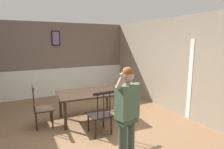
% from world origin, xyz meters
% --- Properties ---
extents(ground_plane, '(7.31, 7.31, 0.00)m').
position_xyz_m(ground_plane, '(0.00, 0.00, 0.00)').
color(ground_plane, '#846042').
extents(room_back_partition, '(5.22, 0.17, 2.71)m').
position_xyz_m(room_back_partition, '(-0.00, 3.33, 1.30)').
color(room_back_partition, '#756056').
rests_on(room_back_partition, ground_plane).
extents(room_right_partition, '(0.13, 6.64, 2.71)m').
position_xyz_m(room_right_partition, '(2.61, -0.00, 1.35)').
color(room_right_partition, gray).
rests_on(room_right_partition, ground_plane).
extents(dining_table, '(1.62, 1.10, 0.73)m').
position_xyz_m(dining_table, '(0.15, 0.62, 0.65)').
color(dining_table, '#38281E').
rests_on(dining_table, ground_plane).
extents(chair_near_window, '(0.46, 0.46, 1.03)m').
position_xyz_m(chair_near_window, '(-1.02, 0.70, 0.48)').
color(chair_near_window, '#2D2319').
rests_on(chair_near_window, ground_plane).
extents(chair_by_doorway, '(0.50, 0.50, 1.01)m').
position_xyz_m(chair_by_doorway, '(0.09, -0.27, 0.48)').
color(chair_by_doorway, black).
rests_on(chair_by_doorway, ground_plane).
extents(person_figure, '(0.53, 0.30, 1.64)m').
position_xyz_m(person_figure, '(0.11, -1.36, 0.94)').
color(person_figure, '#3A493A').
rests_on(person_figure, ground_plane).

